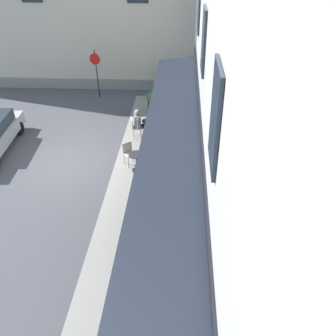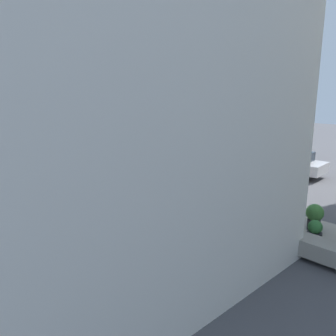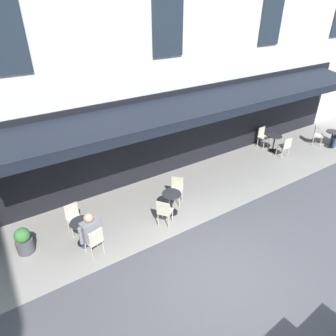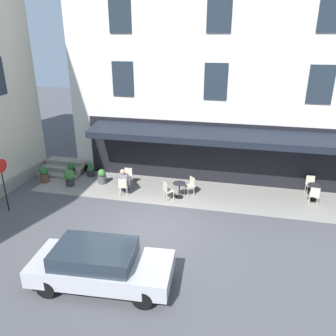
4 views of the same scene
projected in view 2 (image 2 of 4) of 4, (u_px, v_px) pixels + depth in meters
ground_plane at (233, 183)px, 17.11m from camera, size 70.00×70.00×0.00m
sidewalk_cafe_terrace at (140, 183)px, 17.15m from camera, size 20.50×3.20×0.01m
back_alley_steps at (330, 252)px, 9.31m from camera, size 2.40×1.75×0.60m
cafe_table_near_entrance at (239, 197)px, 13.32m from camera, size 0.60×0.60×0.75m
cafe_chair_cream_facing_street at (245, 192)px, 13.82m from camera, size 0.47×0.47×0.91m
cafe_chair_cream_back_row at (230, 199)px, 12.86m from camera, size 0.43×0.43×0.91m
cafe_table_mid_terrace at (95, 165)px, 19.02m from camera, size 0.60×0.60×0.75m
cafe_chair_cream_kerbside at (105, 163)px, 19.38m from camera, size 0.44×0.44×0.91m
cafe_chair_cream_by_window at (85, 166)px, 18.55m from camera, size 0.43×0.43×0.91m
cafe_table_streetside at (190, 182)px, 15.45m from camera, size 0.60×0.60×0.75m
cafe_chair_cream_corner_right at (204, 182)px, 15.33m from camera, size 0.56×0.56×0.91m
cafe_chair_cream_near_door at (176, 181)px, 15.49m from camera, size 0.56×0.56×0.91m
cafe_table_far_end at (89, 156)px, 21.57m from camera, size 0.60×0.60×0.75m
cafe_chair_cream_under_awning at (90, 153)px, 22.17m from camera, size 0.56×0.56×0.91m
cafe_chair_cream_corner_left at (84, 157)px, 20.95m from camera, size 0.56×0.56×0.91m
seated_patron_in_olive at (89, 152)px, 21.92m from camera, size 0.67×0.65×1.34m
seated_companion_in_grey at (243, 189)px, 13.61m from camera, size 0.66×0.61×1.32m
potted_plant_entrance_left at (315, 216)px, 11.30m from camera, size 0.58×0.58×0.90m
potted_plant_mid_terrace at (315, 233)px, 10.17m from camera, size 0.43×0.43×0.81m
potted_plant_entrance_right at (279, 224)px, 10.70m from camera, size 0.40×0.40×0.94m
potted_plant_under_sign at (264, 212)px, 11.97m from camera, size 0.45×0.45×0.79m
parked_car_silver at (285, 162)px, 18.82m from camera, size 4.42×2.12×1.33m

